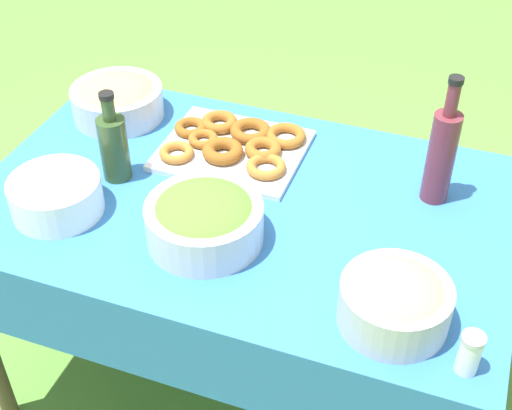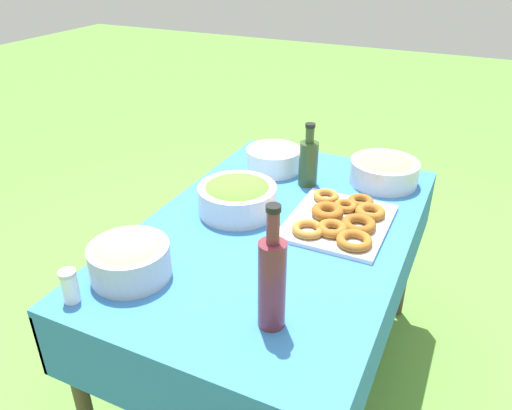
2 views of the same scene
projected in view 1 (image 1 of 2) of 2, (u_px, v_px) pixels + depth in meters
name	position (u px, v px, depth m)	size (l,w,h in m)	color
ground_plane	(246.00, 377.00, 2.34)	(14.00, 14.00, 0.00)	#568C38
picnic_table	(244.00, 228.00, 1.93)	(1.40, 0.89, 0.75)	#2D6BB2
salad_bowl	(204.00, 219.00, 1.71)	(0.29, 0.29, 0.12)	silver
pasta_bowl	(395.00, 300.00, 1.50)	(0.24, 0.24, 0.13)	#B2B7BC
donut_platter	(235.00, 145.00, 2.03)	(0.42, 0.34, 0.05)	silver
plate_stack	(56.00, 196.00, 1.81)	(0.23, 0.23, 0.10)	white
olive_oil_bottle	(114.00, 145.00, 1.89)	(0.08, 0.08, 0.26)	#2D4723
wine_bottle	(442.00, 153.00, 1.79)	(0.07, 0.07, 0.36)	maroon
bread_bowl	(117.00, 99.00, 2.15)	(0.28, 0.28, 0.12)	silver
salt_shaker	(470.00, 353.00, 1.41)	(0.05, 0.05, 0.10)	white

